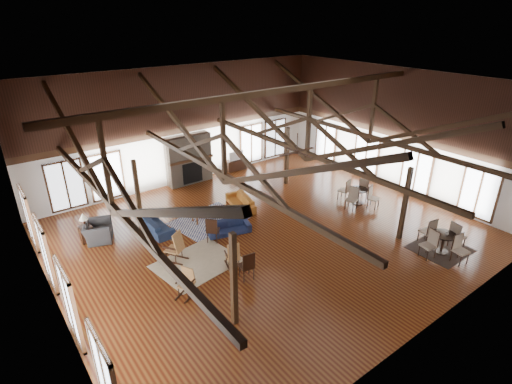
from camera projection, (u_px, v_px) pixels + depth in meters
floor at (268, 233)px, 16.49m from camera, size 16.00×16.00×0.00m
ceiling at (270, 85)px, 14.00m from camera, size 16.00×14.00×0.02m
wall_back at (183, 126)px, 20.35m from camera, size 16.00×0.02×6.00m
wall_front at (440, 243)px, 10.15m from camera, size 16.00×0.02×6.00m
wall_left at (40, 227)px, 10.89m from camera, size 0.02×14.00×6.00m
wall_right at (396, 131)px, 19.61m from camera, size 0.02×14.00×6.00m
roof_truss at (269, 139)px, 14.82m from camera, size 15.60×14.07×3.14m
post_grid at (268, 200)px, 15.86m from camera, size 8.16×7.16×3.05m
fireplace at (189, 160)px, 20.82m from camera, size 2.50×0.69×2.60m
ceiling_fan at (297, 151)px, 14.49m from camera, size 1.60×1.60×0.75m
sofa_navy_front at (229, 227)px, 16.40m from camera, size 1.90×1.14×0.52m
sofa_navy_left at (156, 225)px, 16.53m from camera, size 1.99×0.80×0.58m
sofa_orange at (240, 202)px, 18.50m from camera, size 2.10×1.19×0.58m
coffee_table at (205, 211)px, 17.37m from camera, size 1.34×0.95×0.47m
vase at (203, 209)px, 17.22m from camera, size 0.22×0.22×0.18m
armchair at (98, 231)px, 15.86m from camera, size 1.47×1.39×0.77m
side_table_lamp at (86, 230)px, 15.77m from camera, size 0.48×0.48×1.22m
rocking_chair_a at (176, 247)px, 14.44m from camera, size 0.92×1.05×1.20m
rocking_chair_b at (233, 256)px, 14.08m from camera, size 0.63×0.88×1.02m
rocking_chair_c at (187, 282)px, 12.79m from camera, size 0.87×0.73×0.99m
side_chair_a at (212, 228)px, 15.56m from camera, size 0.65×0.65×1.09m
side_chair_b at (248, 264)px, 13.38m from camera, size 0.53×0.53×1.08m
cafe_table_near at (443, 240)px, 14.98m from camera, size 2.10×2.10×1.07m
cafe_table_far at (358, 193)px, 18.81m from camera, size 2.03×2.03×1.04m
cup_near at (447, 234)px, 14.82m from camera, size 0.13×0.13×0.09m
cup_far at (357, 188)px, 18.73m from camera, size 0.16×0.16×0.11m
tv_console at (236, 165)px, 22.91m from camera, size 1.21×0.46×0.61m
television at (235, 155)px, 22.67m from camera, size 0.92×0.14×0.53m
rug_tan at (197, 263)px, 14.52m from camera, size 3.12×2.61×0.01m
rug_navy at (209, 220)px, 17.46m from camera, size 3.29×2.68×0.01m
rug_dark at (440, 249)px, 15.39m from camera, size 2.05×1.87×0.01m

